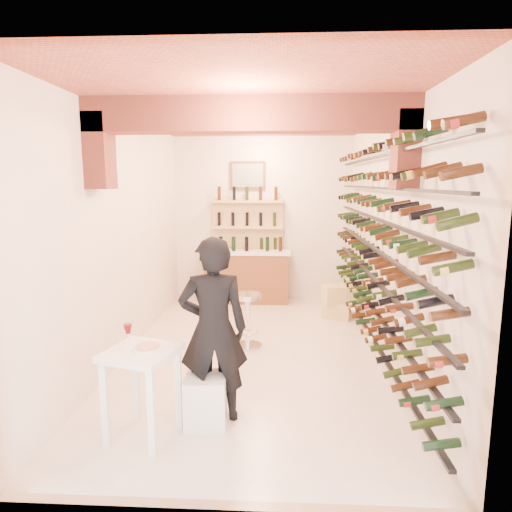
{
  "coord_description": "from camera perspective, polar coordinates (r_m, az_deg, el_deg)",
  "views": [
    {
      "loc": [
        0.32,
        -5.82,
        2.33
      ],
      "look_at": [
        0.0,
        0.3,
        1.3
      ],
      "focal_mm": 31.1,
      "sensor_mm": 36.0,
      "label": 1
    }
  ],
  "objects": [
    {
      "name": "tasting_table",
      "position": [
        4.23,
        -14.52,
        -13.5
      ],
      "size": [
        0.72,
        0.72,
        1.03
      ],
      "rotation": [
        0.0,
        0.0,
        -0.28
      ],
      "color": "white",
      "rests_on": "ground"
    },
    {
      "name": "crate_upper",
      "position": [
        7.78,
        10.49,
        -4.78
      ],
      "size": [
        0.56,
        0.44,
        0.29
      ],
      "primitive_type": "cube",
      "rotation": [
        0.0,
        0.0,
        0.22
      ],
      "color": "#D5BA75",
      "rests_on": "crate_lower"
    },
    {
      "name": "white_stool",
      "position": [
        4.53,
        -6.49,
        -17.95
      ],
      "size": [
        0.41,
        0.41,
        0.49
      ],
      "primitive_type": "cube",
      "rotation": [
        0.0,
        0.0,
        0.06
      ],
      "color": "white",
      "rests_on": "ground"
    },
    {
      "name": "room_shell",
      "position": [
        5.57,
        -0.3,
        8.73
      ],
      "size": [
        3.52,
        6.02,
        3.21
      ],
      "color": "silver",
      "rests_on": "ground"
    },
    {
      "name": "back_shelving",
      "position": [
        8.81,
        -1.08,
        1.95
      ],
      "size": [
        1.4,
        0.31,
        2.73
      ],
      "color": "tan",
      "rests_on": "ground"
    },
    {
      "name": "wine_rack",
      "position": [
        5.99,
        14.63,
        1.74
      ],
      "size": [
        0.32,
        5.7,
        2.56
      ],
      "color": "black",
      "rests_on": "ground"
    },
    {
      "name": "crate_lower",
      "position": [
        7.85,
        10.42,
        -6.81
      ],
      "size": [
        0.56,
        0.48,
        0.28
      ],
      "primitive_type": "cube",
      "rotation": [
        0.0,
        0.0,
        -0.39
      ],
      "color": "#D5BA75",
      "rests_on": "ground"
    },
    {
      "name": "person",
      "position": [
        4.37,
        -5.51,
        -9.41
      ],
      "size": [
        0.73,
        0.54,
        1.83
      ],
      "primitive_type": "imported",
      "rotation": [
        0.0,
        0.0,
        3.29
      ],
      "color": "black",
      "rests_on": "ground"
    },
    {
      "name": "ground",
      "position": [
        6.27,
        -0.14,
        -12.25
      ],
      "size": [
        6.0,
        6.0,
        0.0
      ],
      "primitive_type": "plane",
      "color": "beige",
      "rests_on": "ground"
    },
    {
      "name": "back_counter",
      "position": [
        8.68,
        -1.18,
        -2.42
      ],
      "size": [
        1.7,
        0.62,
        1.29
      ],
      "color": "brown",
      "rests_on": "ground"
    },
    {
      "name": "chrome_barstool",
      "position": [
        6.31,
        -1.06,
        -7.76
      ],
      "size": [
        0.4,
        0.4,
        0.78
      ],
      "rotation": [
        0.0,
        0.0,
        0.14
      ],
      "color": "silver",
      "rests_on": "ground"
    }
  ]
}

